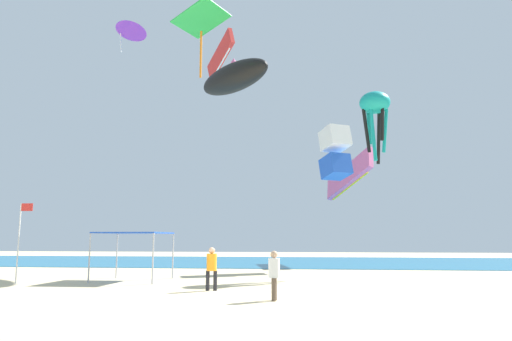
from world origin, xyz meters
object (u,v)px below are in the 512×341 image
Objects in this scene: kite_octopus_teal at (375,106)px; kite_inflatable_black at (234,77)px; canopy_tent at (134,235)px; kite_parafoil_pink at (349,175)px; banner_flag at (20,235)px; kite_parafoil_red at (220,56)px; kite_delta_purple at (132,29)px; person_central at (274,271)px; kite_diamond_green at (201,22)px; kite_box_white at (335,153)px; person_leftmost at (212,265)px.

kite_inflatable_black is (-8.65, 2.55, 2.99)m from kite_octopus_teal.
kite_parafoil_pink is (11.73, 17.16, 5.04)m from canopy_tent.
kite_inflatable_black reaches higher than banner_flag.
kite_inflatable_black is (2.53, -7.99, -4.82)m from kite_parafoil_red.
kite_inflatable_black reaches higher than kite_octopus_teal.
banner_flag is 25.82m from kite_parafoil_pink.
kite_delta_purple is at bearing 17.32° from kite_octopus_teal.
kite_parafoil_red reaches higher than canopy_tent.
kite_diamond_green is at bearing 30.21° from person_central.
kite_delta_purple is (-4.41, 22.39, 20.48)m from banner_flag.
kite_box_white is (9.11, -5.66, -9.57)m from kite_parafoil_red.
kite_diamond_green is 0.65× the size of kite_inflatable_black.
kite_delta_purple is at bearing 49.93° from kite_parafoil_pink.
kite_octopus_teal reaches higher than canopy_tent.
person_central is 0.36× the size of kite_parafoil_red.
kite_delta_purple is at bearing 29.30° from kite_parafoil_red.
kite_octopus_teal is at bearing 21.72° from banner_flag.
kite_diamond_green reaches higher than kite_parafoil_pink.
kite_diamond_green is (11.44, -17.57, -8.34)m from kite_delta_purple.
kite_parafoil_red is 1.09× the size of kite_octopus_teal.
banner_flag is 0.59× the size of kite_inflatable_black.
banner_flag is at bearing -62.27° from kite_delta_purple.
kite_parafoil_red is (1.15, 14.95, 15.12)m from canopy_tent.
kite_diamond_green is 0.67× the size of kite_parafoil_pink.
kite_inflatable_black is 14.02m from kite_parafoil_pink.
banner_flag is at bearing 75.52° from kite_octopus_teal.
kite_parafoil_red is 0.73× the size of kite_inflatable_black.
kite_parafoil_red is at bearing 18.25° from person_central.
person_leftmost is at bearing -9.59° from banner_flag.
kite_octopus_teal reaches higher than banner_flag.
kite_box_white is (10.27, 9.29, 5.55)m from canopy_tent.
kite_box_white is (14.75, 11.57, 5.58)m from banner_flag.
canopy_tent is 14.91m from kite_box_white.
kite_inflatable_black reaches higher than kite_parafoil_pink.
kite_octopus_teal is 1.13× the size of kite_box_white.
kite_box_white reaches higher than person_leftmost.
kite_delta_purple reaches higher than kite_inflatable_black.
banner_flag is 0.88× the size of kite_octopus_teal.
person_leftmost is 0.37× the size of kite_parafoil_red.
person_leftmost is 0.41× the size of kite_octopus_teal.
kite_octopus_teal reaches higher than person_leftmost.
kite_diamond_green reaches higher than person_leftmost.
person_leftmost is 0.46× the size of banner_flag.
kite_parafoil_red is at bearing 71.89° from banner_flag.
person_central is 14.75m from kite_octopus_teal.
banner_flag reaches higher than person_central.
kite_inflatable_black reaches higher than canopy_tent.
kite_parafoil_pink is (10.58, 2.21, -10.08)m from kite_parafoil_red.
person_leftmost is at bearing -138.01° from kite_diamond_green.
kite_parafoil_pink is (7.03, 21.00, 6.26)m from person_leftmost.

